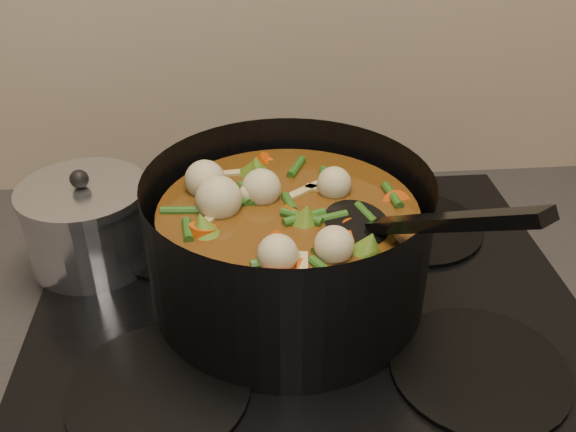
{
  "coord_description": "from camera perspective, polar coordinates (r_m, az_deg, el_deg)",
  "views": [
    {
      "loc": [
        -0.07,
        1.36,
        1.41
      ],
      "look_at": [
        -0.02,
        1.94,
        1.04
      ],
      "focal_mm": 40.0,
      "sensor_mm": 36.0,
      "label": 1
    }
  ],
  "objects": [
    {
      "name": "stovetop",
      "position": [
        0.76,
        1.72,
        -7.7
      ],
      "size": [
        0.62,
        0.54,
        0.03
      ],
      "color": "black",
      "rests_on": "counter"
    },
    {
      "name": "stockpot",
      "position": [
        0.71,
        0.06,
        -2.47
      ],
      "size": [
        0.4,
        0.4,
        0.23
      ],
      "rotation": [
        0.0,
        0.0,
        0.36
      ],
      "color": "black",
      "rests_on": "stovetop"
    },
    {
      "name": "saucepan",
      "position": [
        0.82,
        -17.34,
        -0.66
      ],
      "size": [
        0.15,
        0.15,
        0.13
      ],
      "rotation": [
        0.0,
        0.0,
        0.14
      ],
      "color": "silver",
      "rests_on": "stovetop"
    }
  ]
}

